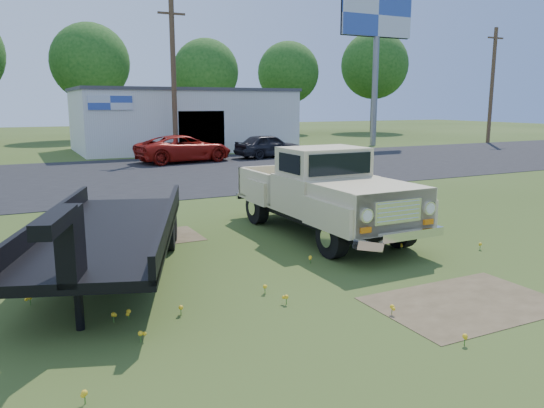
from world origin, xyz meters
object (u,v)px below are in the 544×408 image
(red_pickup, at_px, (184,149))
(dark_sedan, at_px, (268,146))
(billboard, at_px, (377,29))
(vintage_pickup_truck, at_px, (323,191))
(flatbed_trailer, at_px, (109,225))

(red_pickup, bearing_deg, dark_sedan, -97.93)
(billboard, distance_m, red_pickup, 18.76)
(billboard, height_order, vintage_pickup_truck, billboard)
(red_pickup, relative_size, dark_sedan, 1.29)
(billboard, distance_m, flatbed_trailer, 33.55)
(red_pickup, bearing_deg, flatbed_trailer, 150.00)
(billboard, relative_size, red_pickup, 2.11)
(red_pickup, bearing_deg, vintage_pickup_truck, 165.33)
(vintage_pickup_truck, relative_size, dark_sedan, 1.47)
(vintage_pickup_truck, distance_m, dark_sedan, 18.63)
(flatbed_trailer, xyz_separation_m, red_pickup, (7.02, 18.00, -0.21))
(dark_sedan, bearing_deg, billboard, -73.98)
(billboard, height_order, dark_sedan, billboard)
(red_pickup, bearing_deg, billboard, -82.21)
(billboard, bearing_deg, dark_sedan, -156.92)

